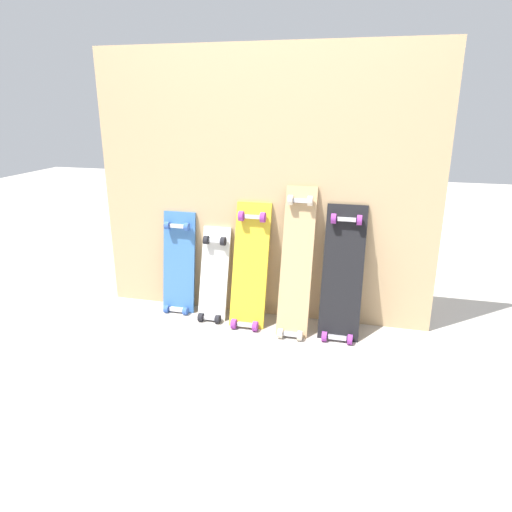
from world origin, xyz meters
The scene contains 7 objects.
ground_plane centered at (0.00, 0.00, 0.00)m, with size 12.00×12.00×0.00m, color #B2AAA0.
plywood_wall_panel centered at (0.00, 0.07, 0.83)m, with size 2.13×0.04×1.66m, color tan.
skateboard_blue centered at (-0.54, -0.02, 0.30)m, with size 0.22×0.18×0.73m.
skateboard_white centered at (-0.28, -0.06, 0.25)m, with size 0.18×0.24×0.65m.
skateboard_yellow centered at (-0.04, -0.08, 0.34)m, with size 0.22×0.29×0.82m.
skateboard_natural centered at (0.26, -0.11, 0.40)m, with size 0.19×0.34×0.93m.
skateboard_black centered at (0.53, -0.09, 0.35)m, with size 0.24×0.31×0.84m.
Camera 1 is at (0.69, -2.71, 1.34)m, focal length 32.85 mm.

